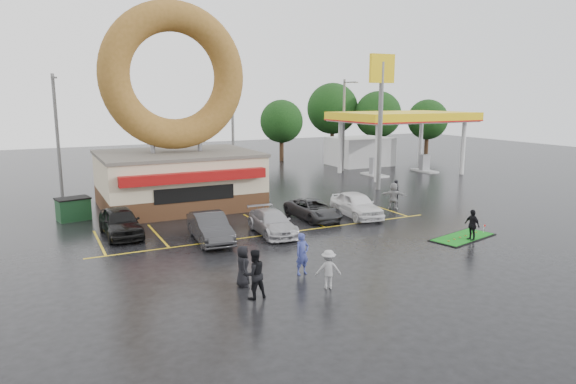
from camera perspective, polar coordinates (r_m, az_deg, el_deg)
name	(u,v)px	position (r m, az deg, el deg)	size (l,w,h in m)	color
ground	(308,250)	(25.29, 2.24, -6.45)	(120.00, 120.00, 0.00)	black
donut_shop	(177,141)	(35.35, -12.28, 5.60)	(10.20, 8.70, 13.50)	#472B19
gas_station	(383,133)	(52.81, 10.49, 6.43)	(12.30, 13.65, 5.90)	silver
shell_sign	(381,96)	(41.33, 10.31, 10.41)	(2.20, 0.36, 10.60)	slate
streetlight_left	(57,133)	(41.22, -24.27, 6.03)	(0.40, 2.21, 9.00)	slate
streetlight_mid	(233,127)	(44.99, -6.12, 7.22)	(0.40, 2.21, 9.00)	slate
streetlight_right	(344,123)	(51.27, 6.26, 7.63)	(0.40, 2.21, 9.00)	slate
tree_far_a	(378,115)	(63.57, 9.98, 8.48)	(5.60, 5.60, 8.00)	#332114
tree_far_b	(428,120)	(65.81, 15.25, 7.77)	(4.90, 4.90, 7.00)	#332114
tree_far_c	(333,109)	(64.65, 4.97, 9.21)	(6.30, 6.30, 9.00)	#332114
tree_far_d	(282,121)	(59.11, -0.73, 7.85)	(4.90, 4.90, 7.00)	#332114
car_black	(120,222)	(28.98, -18.13, -3.18)	(1.82, 4.53, 1.55)	black
car_dgrey	(210,228)	(26.84, -8.66, -3.92)	(1.56, 4.48, 1.48)	#2A2A2C
car_silver	(272,222)	(27.99, -1.77, -3.40)	(1.79, 4.39, 1.27)	#ABAAAF
car_grey	(313,209)	(31.39, 2.80, -1.93)	(2.00, 4.34, 1.21)	#2E2F31
car_white	(356,205)	(32.14, 7.62, -1.40)	(1.83, 4.54, 1.55)	silver
person_blue	(302,254)	(21.73, 1.60, -6.88)	(0.65, 0.43, 1.78)	navy
person_blackjkt	(254,274)	(19.25, -3.79, -9.09)	(0.92, 0.71, 1.88)	black
person_hoodie	(328,269)	(20.26, 4.51, -8.56)	(1.01, 0.58, 1.56)	gray
person_bystander	(243,266)	(20.49, -5.04, -8.20)	(0.81, 0.53, 1.66)	black
person_cameraman	(472,225)	(28.31, 19.76, -3.48)	(0.97, 0.40, 1.65)	black
person_walker_near	(394,196)	(34.71, 11.65, -0.42)	(1.67, 0.53, 1.80)	gray
person_walker_far	(395,191)	(37.00, 11.84, 0.09)	(0.58, 0.38, 1.59)	black
dumpster	(73,210)	(33.68, -22.74, -1.81)	(1.80, 1.20, 1.30)	#1A4425
putting_green	(463,237)	(28.88, 18.85, -4.78)	(4.22, 2.58, 0.50)	black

